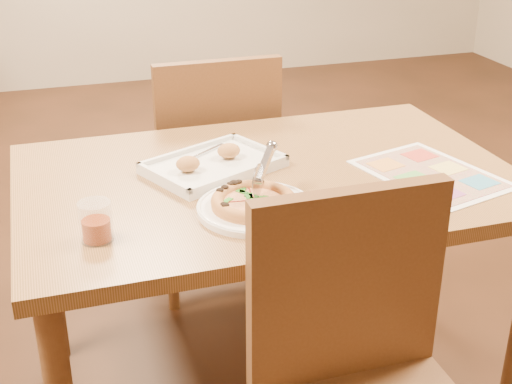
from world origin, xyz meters
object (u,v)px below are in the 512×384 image
object	(u,v)px
pizza	(254,202)
chair_far	(213,149)
glass_tumbler	(96,224)
menu	(431,174)
dining_table	(268,203)
appetizer_tray	(213,165)
chair_near	(363,359)
pizza_cutter	(263,169)
plate	(256,208)

from	to	relation	value
pizza	chair_far	bearing A→B (deg)	82.75
chair_far	glass_tumbler	distance (m)	0.97
menu	dining_table	bearing A→B (deg)	162.14
chair_far	appetizer_tray	bearing A→B (deg)	76.06
chair_near	pizza_cutter	xyz separation A→B (m)	(-0.07, 0.45, 0.24)
dining_table	chair_far	distance (m)	0.61
chair_near	pizza	bearing A→B (deg)	104.20
pizza	pizza_cutter	bearing A→B (deg)	51.61
appetizer_tray	menu	size ratio (longest dim) A/B	1.07
chair_near	menu	world-z (taller)	chair_near
appetizer_tray	menu	bearing A→B (deg)	-20.67
chair_far	pizza	xyz separation A→B (m)	(-0.10, -0.80, 0.18)
dining_table	pizza	world-z (taller)	pizza
glass_tumbler	menu	world-z (taller)	glass_tumbler
plate	glass_tumbler	world-z (taller)	glass_tumbler
dining_table	appetizer_tray	world-z (taller)	appetizer_tray
dining_table	menu	world-z (taller)	menu
menu	pizza	bearing A→B (deg)	-172.49
pizza	menu	distance (m)	0.52
chair_far	menu	xyz separation A→B (m)	(0.41, -0.73, 0.16)
chair_near	appetizer_tray	size ratio (longest dim) A/B	1.16
plate	appetizer_tray	world-z (taller)	appetizer_tray
plate	pizza	xyz separation A→B (m)	(-0.01, -0.00, 0.02)
plate	menu	world-z (taller)	plate
dining_table	appetizer_tray	bearing A→B (deg)	151.26
appetizer_tray	pizza	bearing A→B (deg)	-83.76
pizza	appetizer_tray	distance (m)	0.27
pizza_cutter	appetizer_tray	bearing A→B (deg)	50.84
plate	menu	distance (m)	0.51
appetizer_tray	pizza_cutter	bearing A→B (deg)	-73.83
chair_near	glass_tumbler	xyz separation A→B (m)	(-0.47, 0.37, 0.19)
chair_near	chair_far	xyz separation A→B (m)	(-0.00, 1.20, 0.00)
chair_near	chair_far	bearing A→B (deg)	90.00
plate	dining_table	bearing A→B (deg)	64.04
plate	glass_tumbler	distance (m)	0.37
menu	pizza_cutter	bearing A→B (deg)	-177.34
pizza	glass_tumbler	xyz separation A→B (m)	(-0.37, -0.03, 0.01)
dining_table	menu	bearing A→B (deg)	-17.86
appetizer_tray	chair_far	bearing A→B (deg)	76.06
chair_near	pizza	world-z (taller)	chair_near
chair_near	dining_table	bearing A→B (deg)	90.00
chair_far	glass_tumbler	xyz separation A→B (m)	(-0.47, -0.83, 0.19)
dining_table	glass_tumbler	xyz separation A→B (m)	(-0.47, -0.23, 0.12)
plate	chair_near	bearing A→B (deg)	-76.56
dining_table	chair_far	world-z (taller)	chair_far
dining_table	chair_far	bearing A→B (deg)	90.00
pizza_cutter	menu	xyz separation A→B (m)	(0.48, 0.02, -0.08)
chair_far	glass_tumbler	size ratio (longest dim) A/B	5.21
chair_near	pizza_cutter	distance (m)	0.51
plate	chair_far	bearing A→B (deg)	83.12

